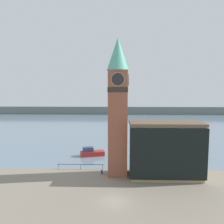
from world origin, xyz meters
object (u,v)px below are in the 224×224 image
Objects in this scene: pier_building at (165,149)px; mooring_bollard_near at (102,172)px; clock_tower at (118,104)px; boat_near at (91,153)px.

pier_building is 16.27× the size of mooring_bollard_near.
pier_building reaches higher than mooring_bollard_near.
pier_building is (8.88, -0.86, -8.50)m from clock_tower.
boat_near is at bearing 106.78° from mooring_bollard_near.
pier_building is at bearing -53.75° from boat_near.
boat_near is (-15.46, 12.50, -4.44)m from pier_building.
mooring_bollard_near is at bearing -179.51° from clock_tower.
clock_tower is at bearing 0.49° from mooring_bollard_near.
boat_near is 12.18m from mooring_bollard_near.
pier_building is 12.90m from mooring_bollard_near.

